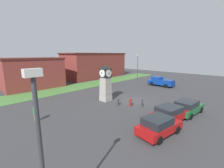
% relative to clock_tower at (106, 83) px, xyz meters
% --- Properties ---
extents(ground_plane, '(74.19, 74.19, 0.00)m').
position_rel_clock_tower_xyz_m(ground_plane, '(2.58, -2.96, -2.49)').
color(ground_plane, '#38383A').
extents(clock_tower, '(1.65, 1.65, 4.99)m').
position_rel_clock_tower_xyz_m(clock_tower, '(0.00, 0.00, 0.00)').
color(clock_tower, '#A19C92').
rests_on(clock_tower, ground_plane).
extents(bollard_near_tower, '(0.22, 0.22, 0.96)m').
position_rel_clock_tower_xyz_m(bollard_near_tower, '(1.38, -5.05, -2.00)').
color(bollard_near_tower, '#333338').
rests_on(bollard_near_tower, ground_plane).
extents(bollard_mid_row, '(0.31, 0.31, 1.04)m').
position_rel_clock_tower_xyz_m(bollard_mid_row, '(0.45, -3.92, -1.96)').
color(bollard_mid_row, maroon).
rests_on(bollard_mid_row, ground_plane).
extents(bollard_far_row, '(0.30, 0.30, 0.99)m').
position_rel_clock_tower_xyz_m(bollard_far_row, '(-0.37, -2.60, -1.99)').
color(bollard_far_row, '#333338').
rests_on(bollard_far_row, ground_plane).
extents(car_navy_sedan, '(4.24, 2.49, 1.53)m').
position_rel_clock_tower_xyz_m(car_navy_sedan, '(-3.51, -9.57, -1.72)').
color(car_navy_sedan, '#A51111').
rests_on(car_navy_sedan, ground_plane).
extents(car_near_tower, '(4.51, 2.80, 1.47)m').
position_rel_clock_tower_xyz_m(car_near_tower, '(-0.23, -9.21, -1.74)').
color(car_near_tower, '#A51111').
rests_on(car_near_tower, ground_plane).
extents(car_by_building, '(4.56, 2.41, 1.50)m').
position_rel_clock_tower_xyz_m(car_by_building, '(2.71, -9.92, -1.73)').
color(car_by_building, '#19602D').
rests_on(car_by_building, ground_plane).
extents(pickup_truck, '(2.37, 5.20, 1.85)m').
position_rel_clock_tower_xyz_m(pickup_truck, '(14.54, -1.39, -1.56)').
color(pickup_truck, navy).
rests_on(pickup_truck, ground_plane).
extents(bench, '(0.88, 1.68, 0.90)m').
position_rel_clock_tower_xyz_m(bench, '(8.21, 7.60, -1.97)').
color(bench, brown).
rests_on(bench, ground_plane).
extents(pedestrian_near_bench, '(0.41, 0.47, 1.61)m').
position_rel_clock_tower_xyz_m(pedestrian_near_bench, '(-9.37, 0.21, -1.57)').
color(pedestrian_near_bench, gold).
rests_on(pedestrian_near_bench, ground_plane).
extents(street_lamp_near_road, '(0.50, 0.24, 6.25)m').
position_rel_clock_tower_xyz_m(street_lamp_near_road, '(18.61, 6.96, 1.13)').
color(street_lamp_near_road, '#333338').
rests_on(street_lamp_near_road, ground_plane).
extents(street_lamp_far_side, '(0.50, 0.24, 6.04)m').
position_rel_clock_tower_xyz_m(street_lamp_far_side, '(-12.70, -9.79, 1.02)').
color(street_lamp_far_side, '#333338').
rests_on(street_lamp_far_side, ground_plane).
extents(warehouse_blue_far, '(10.72, 6.75, 5.75)m').
position_rel_clock_tower_xyz_m(warehouse_blue_far, '(-3.66, 15.89, 0.39)').
color(warehouse_blue_far, maroon).
rests_on(warehouse_blue_far, ground_plane).
extents(storefront_low_left, '(19.49, 8.29, 6.71)m').
position_rel_clock_tower_xyz_m(storefront_low_left, '(13.79, 17.72, 0.87)').
color(storefront_low_left, maroon).
rests_on(storefront_low_left, ground_plane).
extents(grass_verge_far, '(44.52, 5.58, 0.04)m').
position_rel_clock_tower_xyz_m(grass_verge_far, '(6.31, 10.64, -2.47)').
color(grass_verge_far, '#477A38').
rests_on(grass_verge_far, ground_plane).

